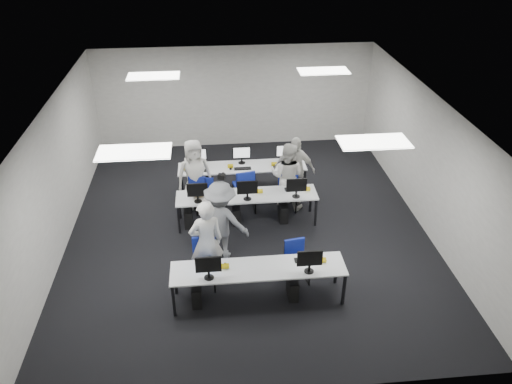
{
  "coord_description": "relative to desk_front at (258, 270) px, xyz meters",
  "views": [
    {
      "loc": [
        -0.73,
        -9.46,
        6.57
      ],
      "look_at": [
        0.18,
        -0.14,
        1.0
      ],
      "focal_mm": 35.0,
      "sensor_mm": 36.0,
      "label": 1
    }
  ],
  "objects": [
    {
      "name": "student_1",
      "position": [
        1.01,
        3.19,
        0.16
      ],
      "size": [
        1.0,
        0.91,
        1.68
      ],
      "primitive_type": "imported",
      "rotation": [
        0.0,
        0.0,
        2.74
      ],
      "color": "silver",
      "rests_on": "ground"
    },
    {
      "name": "equipment_front",
      "position": [
        -0.19,
        -0.02,
        -0.32
      ],
      "size": [
        2.51,
        0.41,
        1.19
      ],
      "color": "#0D3AAD",
      "rests_on": "desk_front"
    },
    {
      "name": "chair_6",
      "position": [
        -0.0,
        3.46,
        -0.38
      ],
      "size": [
        0.56,
        0.59,
        0.95
      ],
      "rotation": [
        0.0,
        0.0,
        0.2
      ],
      "color": "navy",
      "rests_on": "ground"
    },
    {
      "name": "ceiling_panels",
      "position": [
        0.0,
        2.4,
        2.3
      ],
      "size": [
        5.2,
        4.6,
        0.02
      ],
      "color": "white",
      "rests_on": "room"
    },
    {
      "name": "equipment_mid",
      "position": [
        -0.19,
        2.58,
        -0.32
      ],
      "size": [
        2.91,
        0.41,
        1.19
      ],
      "color": "white",
      "rests_on": "desk_mid"
    },
    {
      "name": "handbag",
      "position": [
        -1.08,
        2.61,
        0.2
      ],
      "size": [
        0.39,
        0.27,
        0.3
      ],
      "primitive_type": "ellipsoid",
      "rotation": [
        0.0,
        0.0,
        -0.12
      ],
      "color": "olive",
      "rests_on": "desk_mid"
    },
    {
      "name": "chair_7",
      "position": [
        1.12,
        3.38,
        -0.41
      ],
      "size": [
        0.51,
        0.54,
        0.86
      ],
      "rotation": [
        0.0,
        0.0,
        -0.23
      ],
      "color": "navy",
      "rests_on": "ground"
    },
    {
      "name": "chair_0",
      "position": [
        -1.0,
        0.52,
        -0.38
      ],
      "size": [
        0.52,
        0.56,
        0.96
      ],
      "rotation": [
        0.0,
        0.0,
        -0.1
      ],
      "color": "navy",
      "rests_on": "ground"
    },
    {
      "name": "chair_4",
      "position": [
        1.01,
        3.08,
        -0.4
      ],
      "size": [
        0.47,
        0.51,
        0.9
      ],
      "rotation": [
        0.0,
        0.0,
        -0.07
      ],
      "color": "navy",
      "rests_on": "ground"
    },
    {
      "name": "room",
      "position": [
        0.0,
        2.4,
        0.82
      ],
      "size": [
        9.0,
        9.02,
        3.0
      ],
      "color": "black",
      "rests_on": "ground"
    },
    {
      "name": "desk_mid",
      "position": [
        0.0,
        2.6,
        0.0
      ],
      "size": [
        3.2,
        0.7,
        0.73
      ],
      "color": "silver",
      "rests_on": "ground"
    },
    {
      "name": "student_3",
      "position": [
        1.23,
        3.47,
        0.17
      ],
      "size": [
        1.08,
        0.68,
        1.71
      ],
      "primitive_type": "imported",
      "rotation": [
        0.0,
        0.0,
        -0.28
      ],
      "color": "silver",
      "rests_on": "ground"
    },
    {
      "name": "chair_5",
      "position": [
        -1.11,
        3.48,
        -0.41
      ],
      "size": [
        0.48,
        0.51,
        0.87
      ],
      "rotation": [
        0.0,
        0.0,
        -0.12
      ],
      "color": "navy",
      "rests_on": "ground"
    },
    {
      "name": "student_2",
      "position": [
        -1.18,
        3.45,
        0.19
      ],
      "size": [
        0.96,
        0.74,
        1.74
      ],
      "primitive_type": "imported",
      "rotation": [
        0.0,
        0.0,
        0.25
      ],
      "color": "silver",
      "rests_on": "ground"
    },
    {
      "name": "photographer",
      "position": [
        -0.63,
        1.37,
        0.2
      ],
      "size": [
        1.29,
        0.98,
        1.76
      ],
      "primitive_type": "imported",
      "rotation": [
        0.0,
        0.0,
        2.83
      ],
      "color": "gray",
      "rests_on": "ground"
    },
    {
      "name": "equipment_back",
      "position": [
        0.19,
        4.02,
        -0.32
      ],
      "size": [
        2.91,
        0.41,
        1.19
      ],
      "color": "white",
      "rests_on": "desk_back"
    },
    {
      "name": "dslr_camera",
      "position": [
        -0.57,
        1.54,
        1.14
      ],
      "size": [
        0.19,
        0.21,
        0.1
      ],
      "primitive_type": "cube",
      "rotation": [
        0.0,
        0.0,
        2.83
      ],
      "color": "black",
      "rests_on": "photographer"
    },
    {
      "name": "chair_3",
      "position": [
        0.02,
        3.14,
        -0.4
      ],
      "size": [
        0.46,
        0.5,
        0.9
      ],
      "rotation": [
        0.0,
        0.0,
        0.05
      ],
      "color": "navy",
      "rests_on": "ground"
    },
    {
      "name": "student_0",
      "position": [
        -0.93,
        0.65,
        0.22
      ],
      "size": [
        0.74,
        0.58,
        1.81
      ],
      "primitive_type": "imported",
      "rotation": [
        0.0,
        0.0,
        3.39
      ],
      "color": "silver",
      "rests_on": "ground"
    },
    {
      "name": "desk_front",
      "position": [
        0.0,
        0.0,
        0.0
      ],
      "size": [
        3.2,
        0.7,
        0.73
      ],
      "color": "silver",
      "rests_on": "ground"
    },
    {
      "name": "chair_2",
      "position": [
        -0.95,
        3.16,
        -0.42
      ],
      "size": [
        0.46,
        0.49,
        0.82
      ],
      "rotation": [
        0.0,
        0.0,
        -0.13
      ],
      "color": "navy",
      "rests_on": "ground"
    },
    {
      "name": "chair_1",
      "position": [
        0.8,
        0.46,
        -0.41
      ],
      "size": [
        0.49,
        0.53,
        0.87
      ],
      "rotation": [
        0.0,
        0.0,
        0.17
      ],
      "color": "navy",
      "rests_on": "ground"
    },
    {
      "name": "desk_back",
      "position": [
        0.0,
        4.0,
        0.0
      ],
      "size": [
        3.2,
        0.7,
        0.73
      ],
      "color": "silver",
      "rests_on": "ground"
    }
  ]
}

